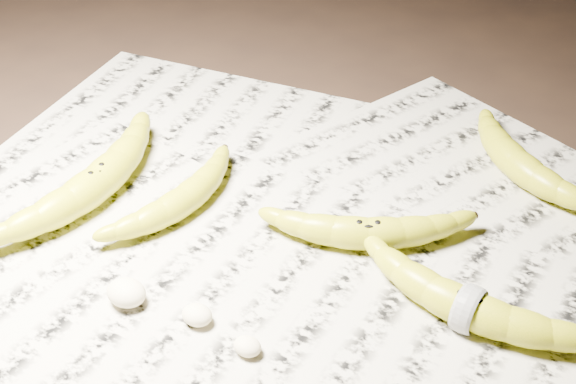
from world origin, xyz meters
The scene contains 11 objects.
ground centered at (0.00, 0.00, 0.00)m, with size 3.00×3.00×0.00m, color black.
newspaper_patch centered at (0.00, -0.01, 0.00)m, with size 0.90×0.70×0.01m, color #B4AF9A.
banana_left_a centered at (-0.23, -0.04, 0.03)m, with size 0.23×0.07×0.04m, color gold, non-canonical shape.
banana_left_b centered at (-0.14, -0.01, 0.02)m, with size 0.17×0.05×0.03m, color gold, non-canonical shape.
banana_center centered at (0.05, 0.04, 0.03)m, with size 0.19×0.06×0.03m, color gold, non-canonical shape.
banana_taped centered at (0.18, 0.00, 0.03)m, with size 0.21×0.06×0.04m, color gold, non-canonical shape.
banana_upper_a centered at (0.14, 0.24, 0.03)m, with size 0.18×0.06×0.04m, color gold, non-canonical shape.
measuring_tape centered at (0.18, 0.00, 0.03)m, with size 0.05×0.05×0.00m, color white.
flesh_chunk_a centered at (-0.10, -0.14, 0.02)m, with size 0.04×0.03×0.02m, color beige.
flesh_chunk_b centered at (-0.03, -0.13, 0.02)m, with size 0.03×0.02×0.02m, color beige.
flesh_chunk_c centered at (0.03, -0.13, 0.02)m, with size 0.03×0.02×0.01m, color beige.
Camera 1 is at (0.31, -0.51, 0.53)m, focal length 50.00 mm.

